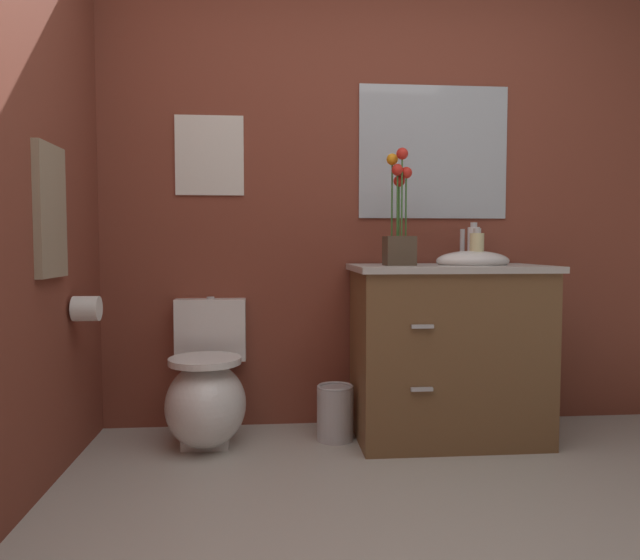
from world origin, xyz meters
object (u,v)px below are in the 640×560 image
object	(u,v)px
soap_bottle	(477,248)
trash_bin	(335,412)
wall_poster	(209,155)
lotion_bottle	(474,245)
toilet_paper_roll	(86,309)
wall_mirror	(433,152)
flower_vase	(399,230)
hanging_towel	(50,211)
vanity_cabinet	(448,350)
toilet	(207,393)

from	to	relation	value
soap_bottle	trash_bin	bearing A→B (deg)	176.92
wall_poster	lotion_bottle	bearing A→B (deg)	-6.81
wall_poster	toilet_paper_roll	world-z (taller)	wall_poster
lotion_bottle	wall_mirror	bearing A→B (deg)	136.63
flower_vase	hanging_towel	bearing A→B (deg)	-165.02
vanity_cabinet	lotion_bottle	distance (m)	0.56
trash_bin	wall_poster	bearing A→B (deg)	156.15
toilet	flower_vase	distance (m)	1.22
flower_vase	wall_poster	bearing A→B (deg)	161.33
flower_vase	wall_mirror	world-z (taller)	wall_mirror
vanity_cabinet	wall_mirror	distance (m)	1.05
hanging_towel	toilet_paper_roll	xyz separation A→B (m)	(0.06, 0.24, -0.41)
lotion_bottle	wall_poster	world-z (taller)	wall_poster
trash_bin	hanging_towel	bearing A→B (deg)	-159.72
toilet	wall_poster	world-z (taller)	wall_poster
flower_vase	toilet_paper_roll	xyz separation A→B (m)	(-1.42, -0.15, -0.35)
lotion_bottle	hanging_towel	world-z (taller)	hanging_towel
soap_bottle	wall_poster	distance (m)	1.43
flower_vase	toilet_paper_roll	distance (m)	1.47
toilet	lotion_bottle	xyz separation A→B (m)	(1.35, 0.11, 0.71)
wall_poster	hanging_towel	bearing A→B (deg)	-127.83
lotion_bottle	toilet_paper_roll	world-z (taller)	lotion_bottle
wall_mirror	vanity_cabinet	bearing A→B (deg)	-89.47
vanity_cabinet	soap_bottle	size ratio (longest dim) A/B	5.80
wall_mirror	hanging_towel	size ratio (longest dim) A/B	1.54
toilet	hanging_towel	bearing A→B (deg)	-141.28
vanity_cabinet	hanging_towel	bearing A→B (deg)	-166.53
vanity_cabinet	wall_poster	distance (m)	1.56
wall_mirror	lotion_bottle	bearing A→B (deg)	-43.37
soap_bottle	hanging_towel	distance (m)	1.91
hanging_towel	vanity_cabinet	bearing A→B (deg)	13.47
vanity_cabinet	wall_poster	xyz separation A→B (m)	(-1.18, 0.29, 0.98)
trash_bin	wall_mirror	distance (m)	1.45
soap_bottle	hanging_towel	world-z (taller)	hanging_towel
trash_bin	wall_mirror	xyz separation A→B (m)	(0.56, 0.28, 1.31)
flower_vase	soap_bottle	xyz separation A→B (m)	(0.38, 0.00, -0.09)
toilet	soap_bottle	xyz separation A→B (m)	(1.31, -0.04, 0.70)
toilet_paper_roll	toilet	bearing A→B (deg)	21.64
toilet	soap_bottle	size ratio (longest dim) A/B	3.85
vanity_cabinet	flower_vase	size ratio (longest dim) A/B	1.87
soap_bottle	wall_mirror	xyz separation A→B (m)	(-0.13, 0.31, 0.51)
toilet_paper_roll	lotion_bottle	bearing A→B (deg)	9.33
wall_poster	toilet_paper_roll	xyz separation A→B (m)	(-0.50, -0.46, -0.74)
lotion_bottle	wall_poster	distance (m)	1.43
wall_mirror	wall_poster	bearing A→B (deg)	180.00
soap_bottle	wall_poster	xyz separation A→B (m)	(-1.31, 0.31, 0.48)
toilet	trash_bin	distance (m)	0.63
vanity_cabinet	flower_vase	world-z (taller)	flower_vase
soap_bottle	toilet_paper_roll	xyz separation A→B (m)	(-1.81, -0.15, -0.26)
wall_mirror	hanging_towel	bearing A→B (deg)	-157.71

